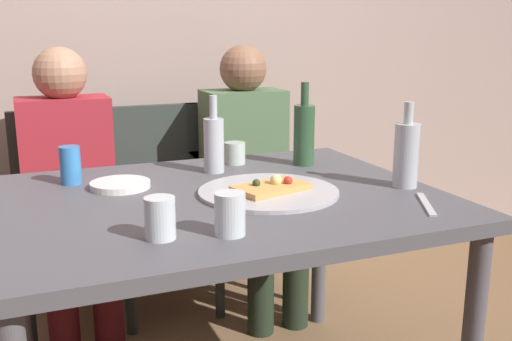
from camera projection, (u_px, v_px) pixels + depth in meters
back_wall at (131, 15)px, 2.78m from camera, size 6.00×0.10×2.60m
dining_table at (220, 220)px, 1.78m from camera, size 1.31×1.03×0.75m
pizza_tray at (268, 192)px, 1.77m from camera, size 0.43×0.43×0.01m
pizza_slice_last at (272, 187)px, 1.76m from camera, size 0.25×0.19×0.05m
wine_bottle at (304, 133)px, 2.13m from camera, size 0.08×0.08×0.30m
beer_bottle at (214, 143)px, 2.02m from camera, size 0.07×0.07×0.27m
water_bottle at (406, 154)px, 1.83m from camera, size 0.08×0.08×0.27m
tumbler_near at (160, 218)px, 1.38m from camera, size 0.07×0.07×0.10m
tumbler_far at (230, 214)px, 1.41m from camera, size 0.08×0.08×0.10m
wine_glass at (235, 153)px, 2.16m from camera, size 0.08×0.08×0.08m
soda_can at (70, 165)px, 1.87m from camera, size 0.07×0.07×0.12m
plate_stack at (120, 185)px, 1.83m from camera, size 0.19×0.19×0.02m
table_knife at (426, 204)px, 1.66m from camera, size 0.12×0.20×0.01m
chair_left at (69, 203)px, 2.50m from camera, size 0.44×0.44×0.90m
chair_middle at (159, 194)px, 2.64m from camera, size 0.44×0.44×0.90m
chair_right at (239, 185)px, 2.79m from camera, size 0.44×0.44×0.90m
guest_in_sweater at (70, 182)px, 2.33m from camera, size 0.36×0.56×1.17m
guest_in_beanie at (251, 166)px, 2.62m from camera, size 0.36×0.56×1.17m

